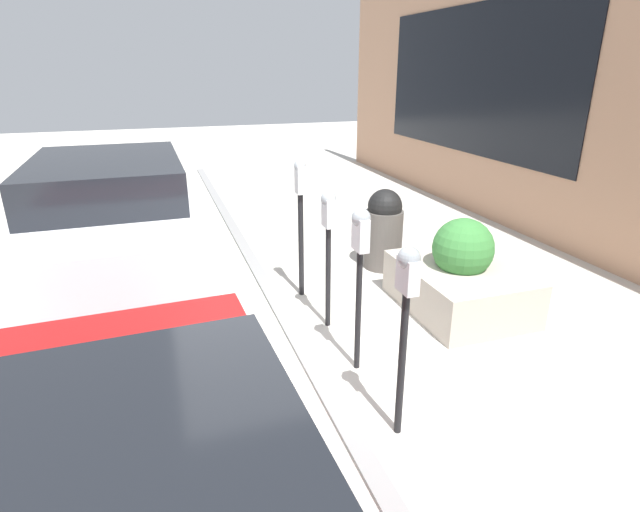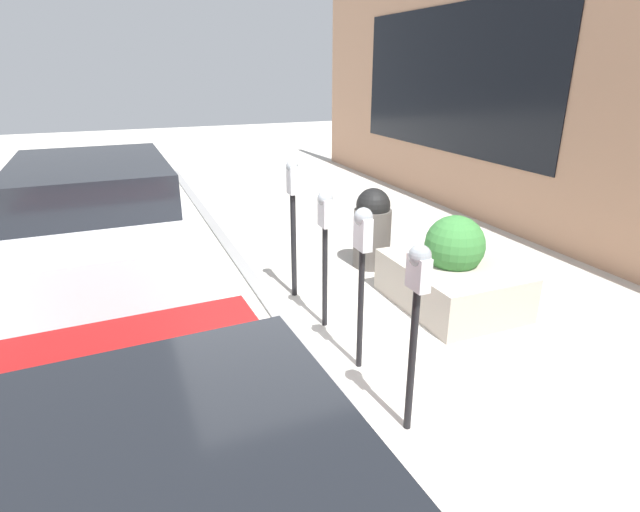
# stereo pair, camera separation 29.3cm
# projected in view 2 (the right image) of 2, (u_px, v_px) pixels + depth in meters

# --- Properties ---
(ground_plane) EXTENTS (40.00, 40.00, 0.00)m
(ground_plane) POSITION_uv_depth(u_px,v_px,m) (311.00, 351.00, 4.84)
(ground_plane) COLOR beige
(curb_strip) EXTENTS (19.00, 0.16, 0.04)m
(curb_strip) POSITION_uv_depth(u_px,v_px,m) (303.00, 350.00, 4.81)
(curb_strip) COLOR gray
(curb_strip) RESTS_ON ground_plane
(parking_meter_nearest) EXTENTS (0.19, 0.16, 1.48)m
(parking_meter_nearest) POSITION_uv_depth(u_px,v_px,m) (417.00, 296.00, 3.42)
(parking_meter_nearest) COLOR black
(parking_meter_nearest) RESTS_ON ground_plane
(parking_meter_second) EXTENTS (0.19, 0.16, 1.51)m
(parking_meter_second) POSITION_uv_depth(u_px,v_px,m) (362.00, 249.00, 4.20)
(parking_meter_second) COLOR black
(parking_meter_second) RESTS_ON ground_plane
(parking_meter_middle) EXTENTS (0.18, 0.15, 1.46)m
(parking_meter_middle) POSITION_uv_depth(u_px,v_px,m) (325.00, 228.00, 4.94)
(parking_meter_middle) COLOR black
(parking_meter_middle) RESTS_ON ground_plane
(parking_meter_fourth) EXTENTS (0.16, 0.13, 1.62)m
(parking_meter_fourth) POSITION_uv_depth(u_px,v_px,m) (293.00, 206.00, 5.64)
(parking_meter_fourth) COLOR black
(parking_meter_fourth) RESTS_ON ground_plane
(planter_box) EXTENTS (1.51, 1.16, 1.06)m
(planter_box) POSITION_uv_depth(u_px,v_px,m) (452.00, 274.00, 5.66)
(planter_box) COLOR #B2A899
(planter_box) RESTS_ON ground_plane
(parked_car_middle) EXTENTS (4.78, 1.99, 1.56)m
(parked_car_middle) POSITION_uv_depth(u_px,v_px,m) (98.00, 218.00, 6.15)
(parked_car_middle) COLOR silver
(parked_car_middle) RESTS_ON ground_plane
(trash_bin) EXTENTS (0.51, 0.51, 1.09)m
(trash_bin) POSITION_uv_depth(u_px,v_px,m) (372.00, 228.00, 6.73)
(trash_bin) COLOR #514C47
(trash_bin) RESTS_ON ground_plane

